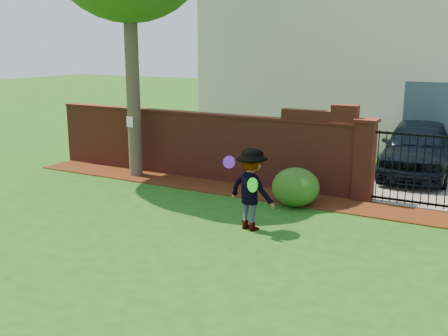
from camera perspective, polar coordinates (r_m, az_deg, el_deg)
The scene contains 13 objects.
ground at distance 9.98m, azimuth -4.90°, elevation -7.41°, with size 80.00×80.00×0.01m, color #1E5314.
mulch_bed at distance 13.16m, azimuth -0.39°, elevation -2.15°, with size 11.10×1.08×0.03m, color #3E1B0B.
brick_wall at distance 14.03m, azimuth -2.88°, elevation 2.63°, with size 8.70×0.31×2.16m.
pillar_left at distance 12.36m, azimuth 14.87°, elevation 0.89°, with size 0.50×0.50×1.88m.
iron_gate at distance 12.18m, azimuth 19.86°, elevation -0.13°, with size 1.78×0.03×1.60m.
driveway at distance 16.24m, azimuth 21.85°, elevation -0.18°, with size 3.20×8.00×0.01m, color gray.
house at distance 20.21m, azimuth 16.90°, elevation 11.70°, with size 12.40×6.40×6.30m.
car at distance 15.16m, azimuth 19.97°, elevation 1.94°, with size 1.76×4.37×1.49m, color black.
paper_notice at distance 14.20m, azimuth -10.09°, elevation 4.91°, with size 0.20×0.01×0.28m, color white.
shrub_left at distance 11.77m, azimuth 7.71°, elevation -2.04°, with size 1.05×1.05×0.86m, color #1C5018.
man at distance 10.10m, azimuth 2.84°, elevation -2.33°, with size 1.03×0.59×1.60m, color gray.
frisbee_purple at distance 10.02m, azimuth 0.56°, elevation 0.64°, with size 0.24×0.24×0.02m, color #7221D2.
frisbee_green at distance 9.72m, azimuth 3.09°, elevation -1.84°, with size 0.27×0.27×0.03m, color #1BCE1F.
Camera 1 is at (5.17, -7.78, 3.50)m, focal length 42.53 mm.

